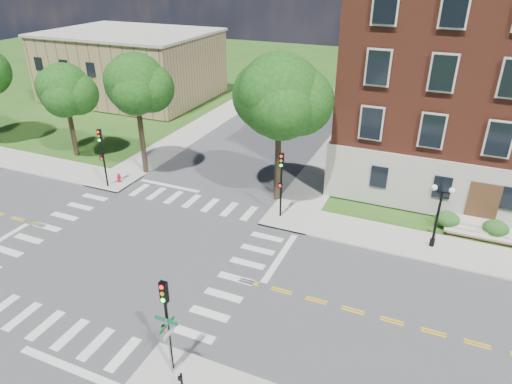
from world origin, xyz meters
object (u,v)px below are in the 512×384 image
at_px(traffic_signal_nw, 102,151).
at_px(twin_lamp_west, 438,213).
at_px(traffic_signal_ne, 281,177).
at_px(street_sign_pole, 168,335).
at_px(fire_hydrant, 119,178).
at_px(traffic_signal_se, 166,316).
at_px(push_button_post, 182,383).

bearing_deg(traffic_signal_nw, twin_lamp_west, 2.90).
xyz_separation_m(traffic_signal_ne, street_sign_pole, (0.49, -14.88, -0.88)).
bearing_deg(fire_hydrant, traffic_signal_nw, -109.55).
bearing_deg(traffic_signal_se, street_sign_pole, -56.99).
distance_m(push_button_post, fire_hydrant, 22.16).
height_order(traffic_signal_ne, push_button_post, traffic_signal_ne).
relative_size(traffic_signal_nw, street_sign_pole, 1.55).
relative_size(traffic_signal_ne, street_sign_pole, 1.55).
relative_size(traffic_signal_ne, fire_hydrant, 6.40).
distance_m(traffic_signal_ne, traffic_signal_nw, 14.52).
bearing_deg(push_button_post, twin_lamp_west, 61.30).
bearing_deg(traffic_signal_se, push_button_post, -41.28).
bearing_deg(push_button_post, traffic_signal_nw, 137.44).
distance_m(twin_lamp_west, fire_hydrant, 24.44).
distance_m(traffic_signal_nw, push_button_post, 21.84).
bearing_deg(push_button_post, fire_hydrant, 134.86).
distance_m(traffic_signal_se, twin_lamp_west, 17.91).
bearing_deg(twin_lamp_west, traffic_signal_ne, -178.63).
height_order(street_sign_pole, push_button_post, street_sign_pole).
bearing_deg(street_sign_pole, twin_lamp_west, 57.20).
xyz_separation_m(traffic_signal_nw, push_button_post, (15.99, -14.69, -2.39)).
bearing_deg(push_button_post, traffic_signal_se, 138.72).
xyz_separation_m(traffic_signal_nw, twin_lamp_west, (24.72, 1.25, -0.66)).
xyz_separation_m(street_sign_pole, fire_hydrant, (-14.61, 14.89, -1.84)).
bearing_deg(traffic_signal_nw, traffic_signal_ne, 3.97).
height_order(traffic_signal_ne, traffic_signal_nw, same).
relative_size(traffic_signal_ne, push_button_post, 4.00).
relative_size(street_sign_pole, push_button_post, 2.58).
height_order(traffic_signal_nw, twin_lamp_west, traffic_signal_nw).
bearing_deg(traffic_signal_se, traffic_signal_nw, 137.34).
xyz_separation_m(traffic_signal_se, push_button_post, (1.15, -1.01, -2.39)).
height_order(traffic_signal_se, traffic_signal_ne, same).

